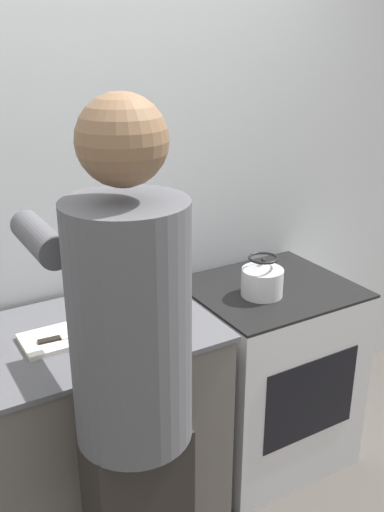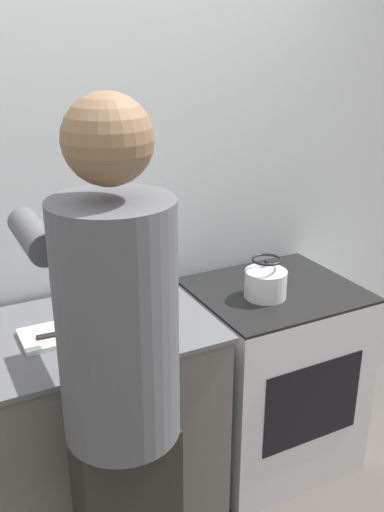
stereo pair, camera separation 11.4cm
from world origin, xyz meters
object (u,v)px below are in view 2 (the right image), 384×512
Objects in this scene: kettle at (266,281)px; knife at (64,333)px; oven at (271,375)px; person at (120,385)px; bowl_prep at (147,302)px; cutting_board at (62,333)px.

knife is at bearing 178.94° from kettle.
oven is 1.18m from person.
knife is 1.15× the size of bowl_prep.
oven is at bearing 26.95° from kettle.
oven is 4.97× the size of kettle.
bowl_prep is (0.36, 0.09, 0.00)m from knife.
cutting_board is at bearing 177.54° from kettle.
oven is at bearing 0.48° from cutting_board.
oven is 1.05m from cutting_board.
oven is 1.06m from knife.
kettle reaches higher than knife.
oven is 0.52m from kettle.
bowl_prep is (-0.58, 0.06, 0.48)m from oven.
bowl_prep is (-0.50, 0.10, -0.03)m from kettle.
cutting_board is at bearing 93.99° from person.
cutting_board is 1.58× the size of bowl_prep.
knife reaches higher than oven.
kettle is at bearing -2.46° from cutting_board.
oven is 4.79× the size of bowl_prep.
oven is at bearing -5.75° from bowl_prep.
kettle is at bearing 3.10° from knife.
cutting_board is 0.02m from knife.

